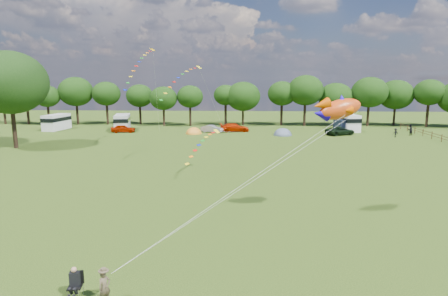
{
  "coord_description": "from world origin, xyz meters",
  "views": [
    {
      "loc": [
        1.4,
        -21.88,
        9.57
      ],
      "look_at": [
        0.0,
        8.0,
        4.0
      ],
      "focal_mm": 30.0,
      "sensor_mm": 36.0,
      "label": 1
    }
  ],
  "objects_px": {
    "campervan_a": "(57,122)",
    "fish_kite": "(337,109)",
    "tent_orange": "(194,134)",
    "car_c": "(234,127)",
    "campervan_b": "(122,122)",
    "car_b": "(212,129)",
    "campervan_d": "(348,122)",
    "camp_chair": "(75,279)",
    "tent_greyblue": "(283,135)",
    "car_a": "(123,128)",
    "car_d": "(340,131)",
    "walker_a": "(410,130)",
    "big_tree": "(10,83)",
    "kite_flyer": "(105,287)",
    "walker_b": "(395,133)"
  },
  "relations": [
    {
      "from": "walker_b",
      "to": "tent_orange",
      "type": "bearing_deg",
      "value": -17.77
    },
    {
      "from": "car_d",
      "to": "walker_a",
      "type": "bearing_deg",
      "value": -113.95
    },
    {
      "from": "campervan_b",
      "to": "campervan_d",
      "type": "height_order",
      "value": "campervan_d"
    },
    {
      "from": "campervan_a",
      "to": "car_c",
      "type": "bearing_deg",
      "value": -84.11
    },
    {
      "from": "camp_chair",
      "to": "walker_a",
      "type": "bearing_deg",
      "value": 44.54
    },
    {
      "from": "tent_orange",
      "to": "camp_chair",
      "type": "bearing_deg",
      "value": -88.74
    },
    {
      "from": "campervan_d",
      "to": "camp_chair",
      "type": "distance_m",
      "value": 61.51
    },
    {
      "from": "kite_flyer",
      "to": "tent_orange",
      "type": "bearing_deg",
      "value": 42.37
    },
    {
      "from": "kite_flyer",
      "to": "camp_chair",
      "type": "relative_size",
      "value": 1.04
    },
    {
      "from": "car_a",
      "to": "tent_orange",
      "type": "height_order",
      "value": "car_a"
    },
    {
      "from": "big_tree",
      "to": "car_b",
      "type": "bearing_deg",
      "value": 32.53
    },
    {
      "from": "tent_orange",
      "to": "campervan_b",
      "type": "bearing_deg",
      "value": 165.44
    },
    {
      "from": "campervan_a",
      "to": "fish_kite",
      "type": "relative_size",
      "value": 1.66
    },
    {
      "from": "big_tree",
      "to": "car_b",
      "type": "distance_m",
      "value": 32.09
    },
    {
      "from": "campervan_b",
      "to": "tent_orange",
      "type": "distance_m",
      "value": 14.39
    },
    {
      "from": "campervan_b",
      "to": "walker_a",
      "type": "distance_m",
      "value": 51.12
    },
    {
      "from": "car_a",
      "to": "car_b",
      "type": "xyz_separation_m",
      "value": [
        15.97,
        0.73,
        -0.07
      ]
    },
    {
      "from": "tent_greyblue",
      "to": "camp_chair",
      "type": "xyz_separation_m",
      "value": [
        -14.37,
        -48.94,
        0.85
      ]
    },
    {
      "from": "campervan_a",
      "to": "fish_kite",
      "type": "bearing_deg",
      "value": -129.21
    },
    {
      "from": "big_tree",
      "to": "tent_orange",
      "type": "height_order",
      "value": "big_tree"
    },
    {
      "from": "car_a",
      "to": "car_c",
      "type": "relative_size",
      "value": 0.84
    },
    {
      "from": "car_b",
      "to": "car_c",
      "type": "height_order",
      "value": "car_c"
    },
    {
      "from": "car_b",
      "to": "campervan_d",
      "type": "bearing_deg",
      "value": -64.6
    },
    {
      "from": "fish_kite",
      "to": "walker_b",
      "type": "bearing_deg",
      "value": 44.89
    },
    {
      "from": "car_b",
      "to": "tent_orange",
      "type": "xyz_separation_m",
      "value": [
        -3.1,
        -1.69,
        -0.63
      ]
    },
    {
      "from": "car_b",
      "to": "tent_greyblue",
      "type": "height_order",
      "value": "car_b"
    },
    {
      "from": "car_b",
      "to": "camp_chair",
      "type": "height_order",
      "value": "camp_chair"
    },
    {
      "from": "car_d",
      "to": "campervan_b",
      "type": "height_order",
      "value": "campervan_b"
    },
    {
      "from": "tent_greyblue",
      "to": "fish_kite",
      "type": "xyz_separation_m",
      "value": [
        -0.88,
        -38.98,
        7.59
      ]
    },
    {
      "from": "kite_flyer",
      "to": "walker_a",
      "type": "relative_size",
      "value": 0.8
    },
    {
      "from": "tent_greyblue",
      "to": "campervan_b",
      "type": "bearing_deg",
      "value": 170.95
    },
    {
      "from": "tent_orange",
      "to": "car_c",
      "type": "bearing_deg",
      "value": 22.05
    },
    {
      "from": "car_d",
      "to": "car_b",
      "type": "bearing_deg",
      "value": 60.3
    },
    {
      "from": "campervan_d",
      "to": "campervan_b",
      "type": "bearing_deg",
      "value": 85.74
    },
    {
      "from": "tent_orange",
      "to": "fish_kite",
      "type": "bearing_deg",
      "value": -69.98
    },
    {
      "from": "camp_chair",
      "to": "campervan_d",
      "type": "bearing_deg",
      "value": 54.39
    },
    {
      "from": "campervan_d",
      "to": "camp_chair",
      "type": "height_order",
      "value": "campervan_d"
    },
    {
      "from": "car_a",
      "to": "campervan_d",
      "type": "xyz_separation_m",
      "value": [
        40.97,
        4.28,
        0.92
      ]
    },
    {
      "from": "tent_orange",
      "to": "walker_b",
      "type": "xyz_separation_m",
      "value": [
        33.88,
        -2.32,
        0.71
      ]
    },
    {
      "from": "walker_a",
      "to": "big_tree",
      "type": "bearing_deg",
      "value": -9.41
    },
    {
      "from": "campervan_d",
      "to": "tent_orange",
      "type": "xyz_separation_m",
      "value": [
        -28.1,
        -5.25,
        -1.62
      ]
    },
    {
      "from": "campervan_a",
      "to": "car_d",
      "type": "bearing_deg",
      "value": -87.02
    },
    {
      "from": "car_c",
      "to": "tent_greyblue",
      "type": "bearing_deg",
      "value": -124.62
    },
    {
      "from": "big_tree",
      "to": "kite_flyer",
      "type": "relative_size",
      "value": 8.78
    },
    {
      "from": "walker_a",
      "to": "walker_b",
      "type": "relative_size",
      "value": 1.29
    },
    {
      "from": "big_tree",
      "to": "car_c",
      "type": "bearing_deg",
      "value": 30.63
    },
    {
      "from": "car_a",
      "to": "campervan_a",
      "type": "height_order",
      "value": "campervan_a"
    },
    {
      "from": "camp_chair",
      "to": "campervan_b",
      "type": "bearing_deg",
      "value": 96.0
    },
    {
      "from": "kite_flyer",
      "to": "camp_chair",
      "type": "xyz_separation_m",
      "value": [
        -1.48,
        0.44,
        0.11
      ]
    },
    {
      "from": "car_c",
      "to": "kite_flyer",
      "type": "distance_m",
      "value": 53.52
    }
  ]
}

